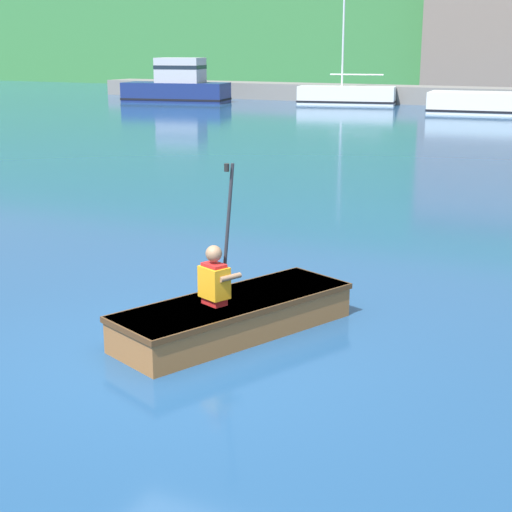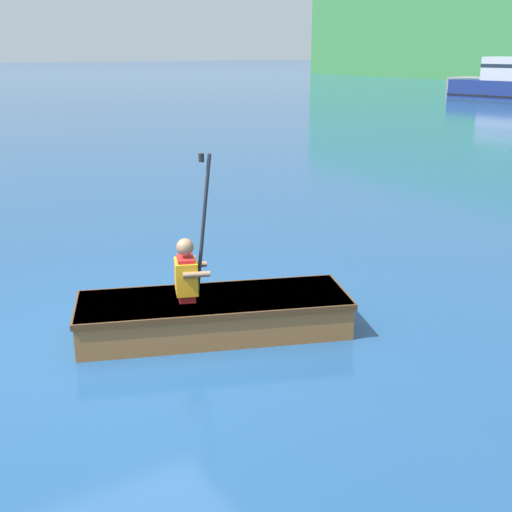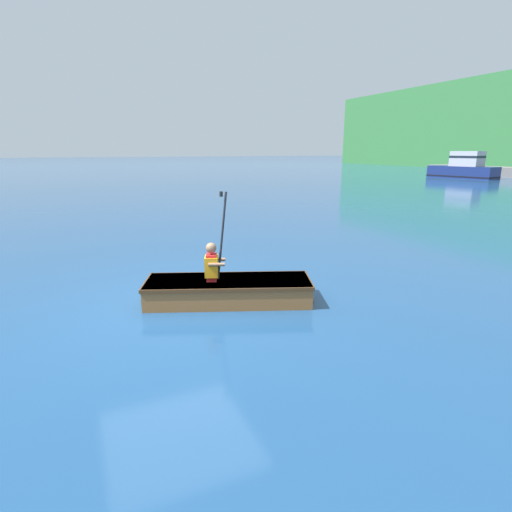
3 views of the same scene
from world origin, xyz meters
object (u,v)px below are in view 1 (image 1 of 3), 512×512
(moored_boat_dock_east_inner, at_px, (346,96))
(rowboat_foreground, at_px, (237,313))
(moored_boat_dock_center_near, at_px, (177,86))
(person_paddler, at_px, (215,277))
(moored_boat_dock_center_far, at_px, (501,104))

(moored_boat_dock_east_inner, bearing_deg, rowboat_foreground, -71.06)
(moored_boat_dock_center_near, relative_size, person_paddler, 4.16)
(moored_boat_dock_center_far, relative_size, rowboat_foreground, 2.30)
(moored_boat_dock_center_near, distance_m, moored_boat_dock_east_inner, 9.18)
(moored_boat_dock_center_far, distance_m, rowboat_foreground, 29.79)
(person_paddler, bearing_deg, moored_boat_dock_center_near, 123.39)
(moored_boat_dock_center_near, relative_size, rowboat_foreground, 2.11)
(moored_boat_dock_center_near, relative_size, moored_boat_dock_east_inner, 0.98)
(moored_boat_dock_center_near, xyz_separation_m, person_paddler, (19.77, -29.99, -0.20))
(rowboat_foreground, xyz_separation_m, person_paddler, (-0.11, -0.27, 0.46))
(person_paddler, bearing_deg, rowboat_foreground, 68.65)
(moored_boat_dock_center_far, xyz_separation_m, moored_boat_dock_east_inner, (-8.32, 2.56, 0.01))
(moored_boat_dock_center_near, distance_m, person_paddler, 35.92)
(moored_boat_dock_center_near, bearing_deg, moored_boat_dock_east_inner, 15.83)
(moored_boat_dock_center_near, height_order, moored_boat_dock_east_inner, moored_boat_dock_east_inner)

